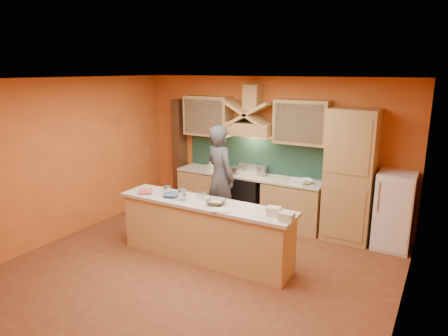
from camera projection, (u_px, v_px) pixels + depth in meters
The scene contains 36 objects.
floor at pixel (200, 268), 6.06m from camera, with size 5.50×5.00×0.01m, color brown.
ceiling at pixel (197, 79), 5.38m from camera, with size 5.50×5.00×0.01m, color white.
wall_back at pixel (269, 149), 7.82m from camera, with size 5.50×0.02×2.80m, color #CD6528.
wall_front at pixel (47, 243), 3.61m from camera, with size 5.50×0.02×2.80m, color #CD6528.
wall_left at pixel (69, 158), 7.04m from camera, with size 0.02×5.00×2.80m, color #CD6528.
wall_right at pixel (408, 212), 4.39m from camera, with size 0.02×5.00×2.80m, color #CD6528.
base_cabinet_left at pixel (207, 191), 8.41m from camera, with size 1.10×0.60×0.86m, color tan.
base_cabinet_right at pixel (293, 206), 7.49m from camera, with size 1.10×0.60×0.86m, color tan.
counter_top at pixel (248, 175), 7.84m from camera, with size 3.00×0.62×0.04m, color beige.
stove at pixel (248, 197), 7.94m from camera, with size 0.60×0.58×0.90m, color black.
backsplash at pixel (255, 155), 7.99m from camera, with size 3.00×0.03×0.70m, color #18362B.
range_hood at pixel (250, 129), 7.66m from camera, with size 0.92×0.50×0.24m, color tan.
hood_chimney at pixel (253, 98), 7.60m from camera, with size 0.30×0.30×0.50m, color tan.
upper_cabinet_left at pixel (208, 116), 8.16m from camera, with size 1.00×0.35×0.80m, color tan.
upper_cabinet_right at pixel (302, 122), 7.19m from camera, with size 1.00×0.35×0.80m, color tan.
pantry_column at pixel (350, 176), 6.84m from camera, with size 0.80×0.60×2.30m, color tan.
fridge at pixel (394, 211), 6.59m from camera, with size 0.58×0.60×1.30m, color white.
trim_column_left at pixel (180, 153), 8.75m from camera, with size 0.20×0.30×2.30m, color #472816.
island_body at pixel (205, 233), 6.25m from camera, with size 2.80×0.55×0.88m, color tan.
island_top at pixel (205, 204), 6.13m from camera, with size 2.90×0.62×0.05m, color beige.
person at pixel (220, 177), 7.45m from camera, with size 0.71×0.46×1.94m, color #4C4C51.
pot_large at pixel (236, 171), 7.85m from camera, with size 0.23×0.23×0.14m, color silver.
pot_small at pixel (261, 173), 7.74m from camera, with size 0.19×0.19×0.15m, color silver.
soap_bottle_a at pixel (210, 166), 8.06m from camera, with size 0.09×0.09×0.20m, color silver.
soap_bottle_b at pixel (218, 165), 8.06m from camera, with size 0.10×0.10×0.26m, color #314B89.
bowl_back at pixel (306, 181), 7.20m from camera, with size 0.26×0.26×0.08m, color white.
dish_rack at pixel (298, 182), 7.15m from camera, with size 0.27×0.21×0.09m, color white.
book_lower at pixel (139, 191), 6.61m from camera, with size 0.23×0.30×0.03m, color #B84941.
book_upper at pixel (166, 193), 6.44m from camera, with size 0.21×0.29×0.02m, color #3B5582.
jar_large at pixel (182, 195), 6.20m from camera, with size 0.13×0.13×0.17m, color silver.
jar_small at pixel (167, 191), 6.44m from camera, with size 0.12×0.12×0.15m, color white.
kitchen_scale at pixel (201, 196), 6.24m from camera, with size 0.12×0.12×0.10m, color white.
mixing_bowl at pixel (216, 202), 6.01m from camera, with size 0.30×0.30×0.07m, color silver.
cloth at pixel (221, 210), 5.76m from camera, with size 0.25×0.19×0.02m, color beige.
grocery_bag_a at pixel (274, 211), 5.55m from camera, with size 0.19×0.15×0.12m, color beige.
grocery_bag_b at pixel (287, 217), 5.35m from camera, with size 0.19×0.15×0.12m, color beige.
Camera 1 is at (3.05, -4.60, 2.93)m, focal length 32.00 mm.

